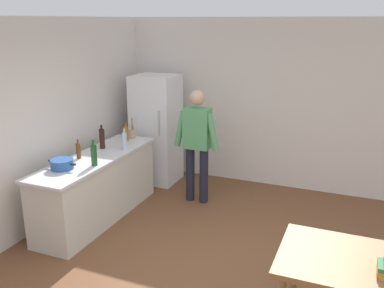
{
  "coord_description": "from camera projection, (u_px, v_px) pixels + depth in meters",
  "views": [
    {
      "loc": [
        1.24,
        -3.63,
        2.66
      ],
      "look_at": [
        -0.82,
        1.33,
        1.06
      ],
      "focal_mm": 39.21,
      "sensor_mm": 36.0,
      "label": 1
    }
  ],
  "objects": [
    {
      "name": "wall_back",
      "position": [
        279.0,
        105.0,
        6.7
      ],
      "size": [
        6.4,
        0.12,
        2.7
      ],
      "primitive_type": "cube",
      "color": "silver",
      "rests_on": "ground_plane"
    },
    {
      "name": "dining_table",
      "position": [
        364.0,
        271.0,
        3.46
      ],
      "size": [
        1.4,
        0.9,
        0.75
      ],
      "color": "olive",
      "rests_on": "ground_plane"
    },
    {
      "name": "person",
      "position": [
        197.0,
        139.0,
        6.13
      ],
      "size": [
        0.7,
        0.22,
        1.7
      ],
      "color": "#1E1E2D",
      "rests_on": "ground_plane"
    },
    {
      "name": "kitchen_counter",
      "position": [
        97.0,
        187.0,
        5.74
      ],
      "size": [
        0.64,
        2.2,
        0.9
      ],
      "color": "beige",
      "rests_on": "ground_plane"
    },
    {
      "name": "bottle_beer_brown",
      "position": [
        78.0,
        151.0,
        5.51
      ],
      "size": [
        0.06,
        0.06,
        0.26
      ],
      "color": "#5B3314",
      "rests_on": "kitchen_counter"
    },
    {
      "name": "ground_plane",
      "position": [
        215.0,
        282.0,
        4.43
      ],
      "size": [
        14.0,
        14.0,
        0.0
      ],
      "primitive_type": "plane",
      "color": "brown"
    },
    {
      "name": "utensil_jar",
      "position": [
        132.0,
        133.0,
        6.45
      ],
      "size": [
        0.11,
        0.11,
        0.32
      ],
      "color": "tan",
      "rests_on": "kitchen_counter"
    },
    {
      "name": "wall_left",
      "position": [
        24.0,
        130.0,
        5.17
      ],
      "size": [
        0.12,
        5.6,
        2.7
      ],
      "primitive_type": "cube",
      "color": "silver",
      "rests_on": "ground_plane"
    },
    {
      "name": "cooking_pot",
      "position": [
        62.0,
        164.0,
        5.13
      ],
      "size": [
        0.4,
        0.28,
        0.12
      ],
      "color": "#285193",
      "rests_on": "kitchen_counter"
    },
    {
      "name": "bottle_water_clear",
      "position": [
        125.0,
        141.0,
        5.88
      ],
      "size": [
        0.07,
        0.07,
        0.3
      ],
      "color": "silver",
      "rests_on": "kitchen_counter"
    },
    {
      "name": "bottle_wine_dark",
      "position": [
        102.0,
        138.0,
        5.92
      ],
      "size": [
        0.08,
        0.08,
        0.34
      ],
      "color": "black",
      "rests_on": "kitchen_counter"
    },
    {
      "name": "refrigerator",
      "position": [
        157.0,
        129.0,
        6.99
      ],
      "size": [
        0.7,
        0.67,
        1.8
      ],
      "color": "white",
      "rests_on": "ground_plane"
    },
    {
      "name": "bottle_oil_amber",
      "position": [
        126.0,
        133.0,
        6.29
      ],
      "size": [
        0.06,
        0.06,
        0.28
      ],
      "color": "#996619",
      "rests_on": "kitchen_counter"
    },
    {
      "name": "bottle_wine_green",
      "position": [
        94.0,
        154.0,
        5.22
      ],
      "size": [
        0.08,
        0.08,
        0.34
      ],
      "color": "#1E5123",
      "rests_on": "kitchen_counter"
    }
  ]
}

